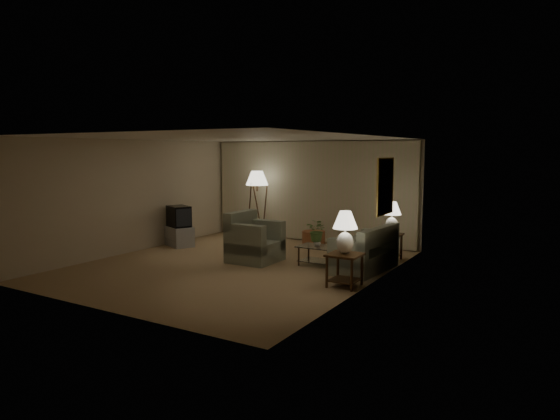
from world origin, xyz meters
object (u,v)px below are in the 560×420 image
Objects in this scene: side_table_far at (391,242)px; table_lamp_near at (345,229)px; crt_tv at (179,216)px; ottoman at (314,239)px; sofa at (364,253)px; coffee_table at (324,253)px; table_lamp_far at (392,215)px; tv_cabinet at (179,236)px; armchair at (255,242)px; side_table_near at (345,264)px; vase at (317,242)px; floor_lamp at (257,204)px.

table_lamp_near is at bearing -90.00° from side_table_far.
crt_tv is 3.50m from ottoman.
sofa is 0.88m from coffee_table.
crt_tv is (-5.20, 1.40, -0.29)m from table_lamp_near.
table_lamp_far is 0.76× the size of tv_cabinet.
side_table_far is (2.52, 1.70, -0.04)m from armchair.
table_lamp_far reaches higher than side_table_near.
vase is at bearing -75.48° from armchair.
table_lamp_near is at bearing 9.59° from crt_tv.
table_lamp_far is (2.52, 1.70, 0.59)m from armchair.
side_table_far is 0.78× the size of table_lamp_near.
armchair is at bearing -145.97° from table_lamp_far.
armchair is 1.40m from vase.
armchair reaches higher than sofa.
floor_lamp is at bearing 147.01° from coffee_table.
ottoman is at bearing 125.28° from side_table_near.
table_lamp_near is 5.39m from crt_tv.
side_table_far is 2.68m from table_lamp_near.
table_lamp_near is at bearing 9.59° from tv_cabinet.
tv_cabinet reaches higher than coffee_table.
table_lamp_near is 5.06m from floor_lamp.
table_lamp_far is at bearing 52.87° from coffee_table.
floor_lamp reaches higher than armchair.
sofa is 1.04m from vase.
sofa is at bearing -79.34° from armchair.
tv_cabinet is at bearing -149.93° from ottoman.
sofa reaches higher than ottoman.
ottoman is (-2.21, 0.53, -0.82)m from table_lamp_far.
table_lamp_near is 0.71× the size of coffee_table.
ottoman is at bearing -0.74° from floor_lamp.
tv_cabinet is 0.50× the size of floor_lamp.
side_table_near is 1.03× the size of ottoman.
vase is at bearing -130.97° from table_lamp_far.
tv_cabinet is 3.45m from ottoman.
floor_lamp is (-3.95, 3.15, 0.57)m from side_table_near.
tv_cabinet is (-5.20, -1.20, -0.77)m from table_lamp_far.
side_table_far reaches higher than tv_cabinet.
sofa is 2.73m from ottoman.
side_table_near is 1.62m from coffee_table.
armchair is 1.10× the size of tv_cabinet.
table_lamp_near is at bearing -38.57° from floor_lamp.
floor_lamp is (1.25, 1.75, 0.74)m from tv_cabinet.
vase is (-1.17, 1.25, -0.56)m from table_lamp_near.
table_lamp_far is at bearing 178.13° from sofa.
floor_lamp is (-3.95, 0.55, 0.59)m from side_table_far.
table_lamp_far reaches higher than coffee_table.
floor_lamp is at bearing 79.23° from tv_cabinet.
sofa is 1.71× the size of armchair.
floor_lamp is at bearing -110.39° from sofa.
table_lamp_near reaches higher than crt_tv.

